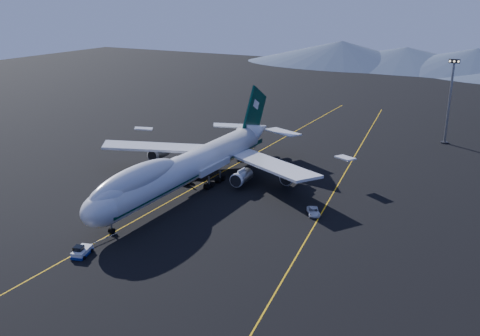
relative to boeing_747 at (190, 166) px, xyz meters
The scene contains 7 objects.
ground 5.81m from the boeing_747, 90.00° to the right, with size 500.00×500.00×0.00m, color black.
taxiway_line_main 5.80m from the boeing_747, 90.00° to the right, with size 0.25×220.00×0.01m, color #ECAE0D.
taxiway_line_side 32.14m from the boeing_747, 18.38° to the left, with size 0.25×200.00×0.01m, color #ECAE0D.
boeing_747 is the anchor object (origin of this frame).
pushback_tug 36.14m from the boeing_747, 87.66° to the right, with size 3.38×4.75×1.88m.
service_van 30.44m from the boeing_747, ahead, with size 2.27×4.91×1.37m, color silver.
floodlight_mast 83.26m from the boeing_747, 57.24° to the left, with size 3.07×2.31×24.88m.
Camera 1 is at (64.65, -95.28, 42.95)m, focal length 40.00 mm.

